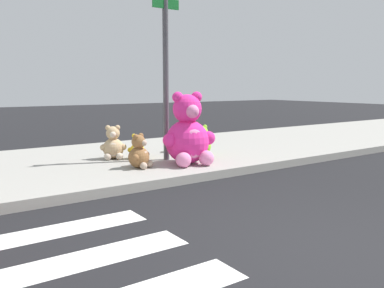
{
  "coord_description": "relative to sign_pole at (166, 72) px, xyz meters",
  "views": [
    {
      "loc": [
        -3.03,
        -2.33,
        1.6
      ],
      "look_at": [
        1.06,
        3.6,
        0.55
      ],
      "focal_mm": 37.86,
      "sensor_mm": 36.0,
      "label": 1
    }
  ],
  "objects": [
    {
      "name": "plush_lime",
      "position": [
        0.89,
        0.07,
        -1.45
      ],
      "size": [
        0.48,
        0.44,
        0.63
      ],
      "color": "#8CD133",
      "rests_on": "sidewalk"
    },
    {
      "name": "plush_pink_large",
      "position": [
        0.12,
        -0.59,
        -1.16
      ],
      "size": [
        1.02,
        0.93,
        1.33
      ],
      "color": "#F22D93",
      "rests_on": "sidewalk"
    },
    {
      "name": "plush_tan",
      "position": [
        -0.82,
        0.68,
        -1.43
      ],
      "size": [
        0.49,
        0.48,
        0.67
      ],
      "color": "tan",
      "rests_on": "sidewalk"
    },
    {
      "name": "ground_plane",
      "position": [
        -1.0,
        -4.4,
        -1.85
      ],
      "size": [
        60.0,
        60.0,
        0.0
      ],
      "primitive_type": "plane",
      "color": "black"
    },
    {
      "name": "sidewalk",
      "position": [
        -1.0,
        0.8,
        -1.77
      ],
      "size": [
        28.0,
        4.4,
        0.15
      ],
      "primitive_type": "cube",
      "color": "#9E9B93",
      "rests_on": "ground_plane"
    },
    {
      "name": "plush_teal",
      "position": [
        0.8,
        0.67,
        -1.45
      ],
      "size": [
        0.44,
        0.44,
        0.62
      ],
      "color": "teal",
      "rests_on": "sidewalk"
    },
    {
      "name": "sign_pole",
      "position": [
        0.0,
        0.0,
        0.0
      ],
      "size": [
        0.56,
        0.11,
        3.2
      ],
      "color": "#4C4C51",
      "rests_on": "sidewalk"
    },
    {
      "name": "plush_yellow",
      "position": [
        -0.43,
        0.42,
        -1.5
      ],
      "size": [
        0.36,
        0.35,
        0.5
      ],
      "color": "yellow",
      "rests_on": "sidewalk"
    },
    {
      "name": "plush_brown",
      "position": [
        -0.8,
        -0.42,
        -1.45
      ],
      "size": [
        0.42,
        0.44,
        0.61
      ],
      "color": "olive",
      "rests_on": "sidewalk"
    }
  ]
}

